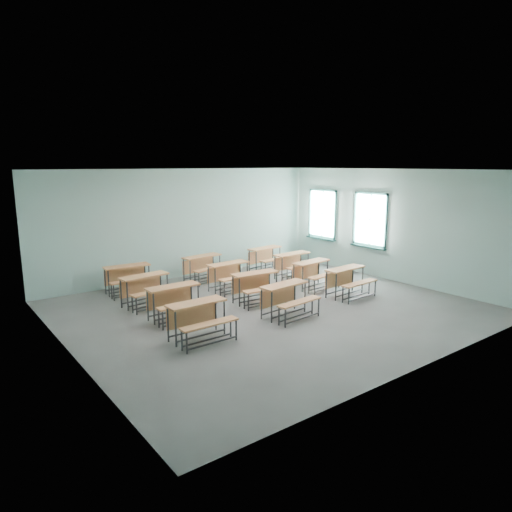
# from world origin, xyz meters

# --- Properties ---
(room) EXTENTS (9.04, 8.04, 3.24)m
(room) POSITION_xyz_m (0.08, 0.03, 1.60)
(room) COLOR slate
(room) RESTS_ON ground
(desk_unit_r0c0) EXTENTS (1.18, 0.80, 0.73)m
(desk_unit_r0c0) POSITION_xyz_m (-2.31, -0.71, 0.49)
(desk_unit_r0c0) COLOR #C87A48
(desk_unit_r0c0) RESTS_ON ground
(desk_unit_r0c1) EXTENTS (1.24, 0.90, 0.73)m
(desk_unit_r0c1) POSITION_xyz_m (-0.08, -0.70, 0.49)
(desk_unit_r0c1) COLOR #C87A48
(desk_unit_r0c1) RESTS_ON ground
(desk_unit_r0c2) EXTENTS (1.22, 0.86, 0.73)m
(desk_unit_r0c2) POSITION_xyz_m (2.20, -0.43, 0.49)
(desk_unit_r0c2) COLOR #C87A48
(desk_unit_r0c2) RESTS_ON ground
(desk_unit_r1c0) EXTENTS (1.17, 0.79, 0.73)m
(desk_unit_r1c0) POSITION_xyz_m (-2.13, 0.64, 0.49)
(desk_unit_r1c0) COLOR #C87A48
(desk_unit_r1c0) RESTS_ON ground
(desk_unit_r1c1) EXTENTS (1.23, 0.87, 0.73)m
(desk_unit_r1c1) POSITION_xyz_m (0.03, 0.55, 0.49)
(desk_unit_r1c1) COLOR #C87A48
(desk_unit_r1c1) RESTS_ON ground
(desk_unit_r1c2) EXTENTS (1.26, 0.92, 0.73)m
(desk_unit_r1c2) POSITION_xyz_m (2.07, 0.67, 0.49)
(desk_unit_r1c2) COLOR #C87A48
(desk_unit_r1c2) RESTS_ON ground
(desk_unit_r2c0) EXTENTS (1.25, 0.90, 0.73)m
(desk_unit_r2c0) POSITION_xyz_m (-2.22, 1.92, 0.49)
(desk_unit_r2c0) COLOR #C87A48
(desk_unit_r2c0) RESTS_ON ground
(desk_unit_r2c1) EXTENTS (1.21, 0.85, 0.73)m
(desk_unit_r2c1) POSITION_xyz_m (0.14, 1.87, 0.49)
(desk_unit_r2c1) COLOR #C87A48
(desk_unit_r2c1) RESTS_ON ground
(desk_unit_r2c2) EXTENTS (1.20, 0.83, 0.73)m
(desk_unit_r2c2) POSITION_xyz_m (2.39, 1.84, 0.49)
(desk_unit_r2c2) COLOR #C87A48
(desk_unit_r2c2) RESTS_ON ground
(desk_unit_r3c0) EXTENTS (1.21, 0.85, 0.73)m
(desk_unit_r3c0) POSITION_xyz_m (-2.16, 3.20, 0.49)
(desk_unit_r3c0) COLOR #C87A48
(desk_unit_r3c0) RESTS_ON ground
(desk_unit_r3c1) EXTENTS (1.25, 0.91, 0.73)m
(desk_unit_r3c1) POSITION_xyz_m (0.08, 3.15, 0.49)
(desk_unit_r3c1) COLOR #C87A48
(desk_unit_r3c1) RESTS_ON ground
(desk_unit_r3c2) EXTENTS (1.26, 0.93, 0.73)m
(desk_unit_r3c2) POSITION_xyz_m (2.35, 3.08, 0.49)
(desk_unit_r3c2) COLOR #C87A48
(desk_unit_r3c2) RESTS_ON ground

